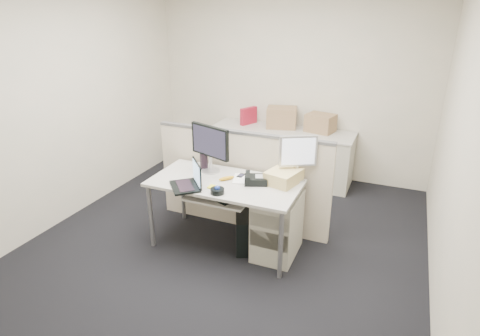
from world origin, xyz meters
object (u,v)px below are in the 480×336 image
at_px(monitor_main, 210,149).
at_px(laptop, 184,175).
at_px(desk, 225,187).
at_px(desk_phone, 256,180).

distance_m(monitor_main, laptop, 0.48).
bearing_deg(desk, monitor_main, 144.25).
height_order(desk, monitor_main, monitor_main).
bearing_deg(desk, desk_phone, 14.93).
xyz_separation_m(monitor_main, laptop, (-0.05, -0.46, -0.13)).
xyz_separation_m(desk, monitor_main, (-0.25, 0.18, 0.32)).
height_order(laptop, desk_phone, laptop).
relative_size(desk, monitor_main, 2.97).
bearing_deg(laptop, monitor_main, 132.87).
xyz_separation_m(desk, laptop, (-0.30, -0.28, 0.19)).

